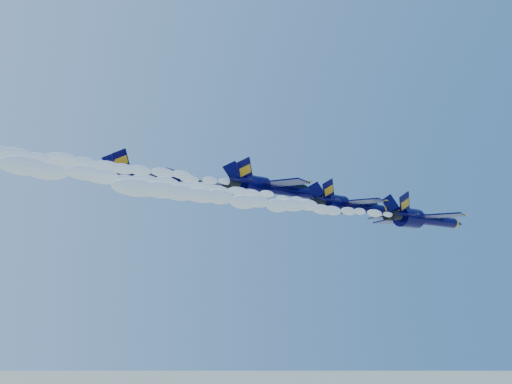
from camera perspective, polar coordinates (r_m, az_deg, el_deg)
jet_lead at (r=80.65m, az=16.43°, el=-2.60°), size 16.92×13.88×6.29m
smoke_trail_jet_lead at (r=61.14m, az=2.45°, el=-1.21°), size 37.50×1.88×1.70m
jet_second at (r=78.07m, az=9.40°, el=-1.31°), size 15.93×13.07×5.92m
smoke_trail_jet_second at (r=61.48m, az=-6.63°, el=0.51°), size 37.50×1.78×1.60m
jet_third at (r=78.77m, az=1.80°, el=0.40°), size 18.31×15.02×6.80m
smoke_trail_jet_third at (r=64.82m, az=-16.29°, el=2.63°), size 37.50×2.04×1.84m
jet_fourth at (r=81.00m, az=-10.05°, el=1.33°), size 17.76×14.57×6.60m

